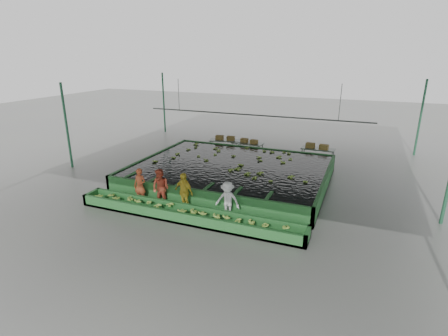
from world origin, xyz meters
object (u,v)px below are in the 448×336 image
at_px(box_stack_left, 225,140).
at_px(flotation_tank, 231,172).
at_px(box_stack_mid, 249,143).
at_px(packing_table_left, 225,147).
at_px(worker_b, 161,188).
at_px(box_stack_right, 317,148).
at_px(worker_c, 184,192).
at_px(packing_table_right, 317,155).
at_px(packing_table_mid, 247,150).
at_px(sorting_trough, 187,214).
at_px(worker_a, 140,186).
at_px(worker_d, 228,200).

bearing_deg(box_stack_left, flotation_tank, -64.54).
bearing_deg(box_stack_left, box_stack_mid, -2.70).
bearing_deg(packing_table_left, worker_b, -86.54).
xyz_separation_m(packing_table_left, box_stack_right, (6.04, 0.21, 0.44)).
distance_m(worker_c, packing_table_right, 10.33).
height_order(flotation_tank, worker_b, worker_b).
bearing_deg(packing_table_mid, flotation_tank, -82.13).
relative_size(sorting_trough, worker_b, 5.79).
height_order(sorting_trough, box_stack_left, box_stack_left).
bearing_deg(box_stack_left, packing_table_right, 2.71).
xyz_separation_m(packing_table_mid, box_stack_mid, (0.12, -0.01, 0.47)).
distance_m(packing_table_right, box_stack_mid, 4.44).
height_order(worker_c, box_stack_left, worker_c).
relative_size(worker_b, box_stack_right, 1.26).
bearing_deg(worker_a, packing_table_mid, 73.84).
bearing_deg(worker_b, flotation_tank, 72.58).
bearing_deg(packing_table_left, worker_c, -79.34).
height_order(worker_b, worker_d, worker_b).
bearing_deg(box_stack_right, packing_table_left, -178.05).
relative_size(worker_a, worker_c, 0.94).
xyz_separation_m(packing_table_left, box_stack_mid, (1.72, -0.10, 0.46)).
relative_size(worker_a, box_stack_left, 1.26).
bearing_deg(packing_table_mid, worker_c, -89.28).
bearing_deg(worker_d, box_stack_left, 110.80).
bearing_deg(worker_a, packing_table_right, 51.80).
distance_m(sorting_trough, worker_b, 1.97).
relative_size(flotation_tank, worker_c, 5.78).
xyz_separation_m(sorting_trough, worker_c, (-0.54, 0.80, 0.61)).
bearing_deg(sorting_trough, worker_b, 154.74).
height_order(flotation_tank, box_stack_left, box_stack_left).
height_order(worker_c, box_stack_right, worker_c).
relative_size(packing_table_left, packing_table_right, 1.05).
bearing_deg(flotation_tank, worker_a, -123.03).
bearing_deg(worker_d, packing_table_right, 74.01).
relative_size(flotation_tank, worker_b, 5.79).
relative_size(sorting_trough, packing_table_mid, 4.86).
height_order(packing_table_left, box_stack_right, box_stack_right).
bearing_deg(worker_b, sorting_trough, -21.17).
height_order(worker_b, packing_table_right, worker_b).
xyz_separation_m(worker_c, box_stack_right, (4.33, 9.28, 0.06)).
relative_size(worker_a, box_stack_mid, 1.37).
relative_size(packing_table_left, packing_table_mid, 1.03).
relative_size(sorting_trough, box_stack_right, 7.32).
xyz_separation_m(worker_c, packing_table_right, (4.40, 9.34, -0.40)).
height_order(worker_a, worker_b, worker_b).
height_order(sorting_trough, packing_table_mid, packing_table_mid).
height_order(worker_c, worker_d, worker_c).
distance_m(sorting_trough, worker_d, 1.79).
bearing_deg(box_stack_mid, packing_table_right, 4.84).
distance_m(worker_b, box_stack_left, 9.07).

